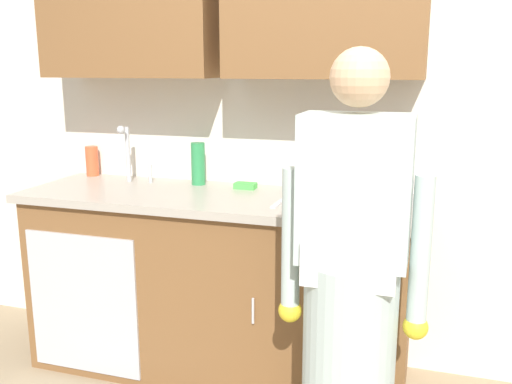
{
  "coord_description": "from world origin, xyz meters",
  "views": [
    {
      "loc": [
        0.44,
        -1.8,
        1.55
      ],
      "look_at": [
        -0.3,
        0.55,
        1.0
      ],
      "focal_mm": 39.22,
      "sensor_mm": 36.0,
      "label": 1
    }
  ],
  "objects_px": {
    "person_at_sink": "(350,310)",
    "bottle_dish_liquid": "(92,161)",
    "bottle_soap": "(198,164)",
    "cup_by_sink": "(405,191)",
    "sink": "(122,190)",
    "knife_on_counter": "(280,202)",
    "bottle_water_tall": "(338,171)",
    "sponge": "(245,186)"
  },
  "relations": [
    {
      "from": "sponge",
      "to": "bottle_dish_liquid",
      "type": "bearing_deg",
      "value": 175.89
    },
    {
      "from": "bottle_dish_liquid",
      "to": "cup_by_sink",
      "type": "bearing_deg",
      "value": -3.85
    },
    {
      "from": "bottle_soap",
      "to": "knife_on_counter",
      "type": "distance_m",
      "value": 0.59
    },
    {
      "from": "bottle_soap",
      "to": "bottle_water_tall",
      "type": "bearing_deg",
      "value": 1.7
    },
    {
      "from": "bottle_water_tall",
      "to": "sponge",
      "type": "height_order",
      "value": "bottle_water_tall"
    },
    {
      "from": "sink",
      "to": "person_at_sink",
      "type": "relative_size",
      "value": 0.31
    },
    {
      "from": "cup_by_sink",
      "to": "bottle_soap",
      "type": "bearing_deg",
      "value": 176.07
    },
    {
      "from": "person_at_sink",
      "to": "bottle_water_tall",
      "type": "distance_m",
      "value": 0.91
    },
    {
      "from": "knife_on_counter",
      "to": "sponge",
      "type": "bearing_deg",
      "value": -131.37
    },
    {
      "from": "person_at_sink",
      "to": "bottle_dish_liquid",
      "type": "relative_size",
      "value": 9.51
    },
    {
      "from": "bottle_soap",
      "to": "cup_by_sink",
      "type": "distance_m",
      "value": 1.07
    },
    {
      "from": "sink",
      "to": "knife_on_counter",
      "type": "distance_m",
      "value": 0.88
    },
    {
      "from": "knife_on_counter",
      "to": "bottle_water_tall",
      "type": "bearing_deg",
      "value": 144.31
    },
    {
      "from": "bottle_water_tall",
      "to": "knife_on_counter",
      "type": "xyz_separation_m",
      "value": [
        -0.22,
        -0.28,
        -0.11
      ]
    },
    {
      "from": "bottle_soap",
      "to": "bottle_water_tall",
      "type": "height_order",
      "value": "bottle_soap"
    },
    {
      "from": "bottle_water_tall",
      "to": "sponge",
      "type": "bearing_deg",
      "value": -174.4
    },
    {
      "from": "bottle_soap",
      "to": "sponge",
      "type": "distance_m",
      "value": 0.29
    },
    {
      "from": "sink",
      "to": "knife_on_counter",
      "type": "bearing_deg",
      "value": -4.95
    },
    {
      "from": "cup_by_sink",
      "to": "sink",
      "type": "bearing_deg",
      "value": -175.55
    },
    {
      "from": "bottle_soap",
      "to": "bottle_water_tall",
      "type": "xyz_separation_m",
      "value": [
        0.74,
        0.02,
        -0.0
      ]
    },
    {
      "from": "bottle_water_tall",
      "to": "sponge",
      "type": "distance_m",
      "value": 0.48
    },
    {
      "from": "bottle_dish_liquid",
      "to": "person_at_sink",
      "type": "bearing_deg",
      "value": -27.57
    },
    {
      "from": "bottle_dish_liquid",
      "to": "cup_by_sink",
      "type": "relative_size",
      "value": 1.66
    },
    {
      "from": "knife_on_counter",
      "to": "sink",
      "type": "bearing_deg",
      "value": -93.04
    },
    {
      "from": "sink",
      "to": "bottle_dish_liquid",
      "type": "bearing_deg",
      "value": 144.86
    },
    {
      "from": "bottle_dish_liquid",
      "to": "knife_on_counter",
      "type": "height_order",
      "value": "bottle_dish_liquid"
    },
    {
      "from": "person_at_sink",
      "to": "bottle_water_tall",
      "type": "height_order",
      "value": "person_at_sink"
    },
    {
      "from": "bottle_water_tall",
      "to": "cup_by_sink",
      "type": "distance_m",
      "value": 0.35
    },
    {
      "from": "bottle_dish_liquid",
      "to": "bottle_soap",
      "type": "distance_m",
      "value": 0.68
    },
    {
      "from": "bottle_soap",
      "to": "bottle_dish_liquid",
      "type": "bearing_deg",
      "value": 176.26
    },
    {
      "from": "bottle_soap",
      "to": "cup_by_sink",
      "type": "relative_size",
      "value": 2.18
    },
    {
      "from": "bottle_water_tall",
      "to": "cup_by_sink",
      "type": "xyz_separation_m",
      "value": [
        0.33,
        -0.1,
        -0.06
      ]
    },
    {
      "from": "person_at_sink",
      "to": "bottle_soap",
      "type": "height_order",
      "value": "person_at_sink"
    },
    {
      "from": "sponge",
      "to": "bottle_water_tall",
      "type": "bearing_deg",
      "value": 5.6
    },
    {
      "from": "sink",
      "to": "cup_by_sink",
      "type": "relative_size",
      "value": 4.87
    },
    {
      "from": "sink",
      "to": "knife_on_counter",
      "type": "xyz_separation_m",
      "value": [
        0.88,
        -0.08,
        0.02
      ]
    },
    {
      "from": "bottle_dish_liquid",
      "to": "sponge",
      "type": "xyz_separation_m",
      "value": [
        0.95,
        -0.07,
        -0.07
      ]
    },
    {
      "from": "person_at_sink",
      "to": "sponge",
      "type": "relative_size",
      "value": 14.73
    },
    {
      "from": "sponge",
      "to": "person_at_sink",
      "type": "bearing_deg",
      "value": -49.51
    },
    {
      "from": "bottle_soap",
      "to": "cup_by_sink",
      "type": "height_order",
      "value": "bottle_soap"
    },
    {
      "from": "person_at_sink",
      "to": "bottle_dish_liquid",
      "type": "xyz_separation_m",
      "value": [
        -1.61,
        0.84,
        0.33
      ]
    },
    {
      "from": "person_at_sink",
      "to": "bottle_dish_liquid",
      "type": "bearing_deg",
      "value": 152.43
    }
  ]
}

